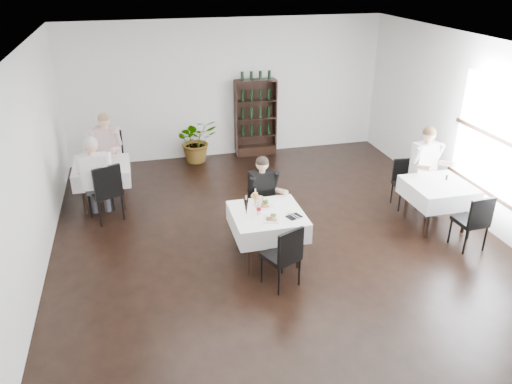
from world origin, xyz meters
TOP-DOWN VIEW (x-y plane):
  - room_shell at (0.00, 0.00)m, footprint 9.00×9.00m
  - window_right at (3.48, 0.00)m, footprint 0.06×2.30m
  - wine_shelf at (0.60, 4.31)m, footprint 0.90×0.28m
  - main_table at (-0.30, 0.00)m, footprint 1.03×1.03m
  - left_table at (-2.70, 2.50)m, footprint 0.98×0.98m
  - right_table at (2.70, 0.30)m, footprint 0.98×0.98m
  - potted_tree at (-0.76, 4.20)m, footprint 1.00×0.91m
  - main_chair_far at (-0.17, 0.82)m, footprint 0.54×0.55m
  - main_chair_near at (-0.26, -0.76)m, footprint 0.56×0.56m
  - left_chair_far at (-2.59, 3.14)m, footprint 0.60×0.60m
  - left_chair_near at (-2.62, 1.80)m, footprint 0.63×0.64m
  - right_chair_far at (2.58, 1.13)m, footprint 0.42×0.43m
  - right_chair_near at (2.82, -0.52)m, footprint 0.44×0.44m
  - diner_main at (-0.18, 0.65)m, footprint 0.57×0.60m
  - diner_left_far at (-2.61, 3.06)m, footprint 0.66×0.70m
  - diner_left_near at (-2.76, 1.87)m, footprint 0.58×0.57m
  - diner_right_far at (2.80, 0.85)m, footprint 0.63×0.65m
  - plate_far at (-0.30, 0.21)m, footprint 0.33×0.33m
  - plate_near at (-0.30, -0.22)m, footprint 0.29×0.29m
  - pilsner_dark at (-0.61, -0.00)m, footprint 0.07×0.07m
  - pilsner_lager at (-0.44, 0.15)m, footprint 0.07×0.07m
  - coke_bottle at (-0.43, -0.02)m, footprint 0.07×0.07m
  - napkin_cutlery at (0.03, -0.22)m, footprint 0.25×0.22m
  - pepper_mill at (2.89, 0.40)m, footprint 0.04×0.04m

SIDE VIEW (x-z plane):
  - potted_tree at x=-0.76m, z-range 0.00..0.98m
  - right_chair_far at x=2.58m, z-range 0.06..0.92m
  - main_chair_far at x=-0.17m, z-range 0.06..0.98m
  - right_chair_near at x=2.82m, z-range 0.07..0.98m
  - main_chair_near at x=-0.26m, z-range 0.07..0.99m
  - left_chair_near at x=-2.62m, z-range 0.07..1.12m
  - left_table at x=-2.70m, z-range 0.24..1.01m
  - right_table at x=2.70m, z-range 0.24..1.01m
  - main_table at x=-0.30m, z-range 0.24..1.01m
  - left_chair_far at x=-2.59m, z-range 0.08..1.23m
  - napkin_cutlery at x=0.03m, z-range 0.77..0.79m
  - plate_near at x=-0.30m, z-range 0.75..0.82m
  - plate_far at x=-0.30m, z-range 0.75..0.83m
  - diner_main at x=-0.18m, z-range 0.11..1.47m
  - pepper_mill at x=2.89m, z-range 0.77..0.86m
  - wine_shelf at x=0.60m, z-range -0.03..1.72m
  - coke_bottle at x=-0.43m, z-range 0.74..1.02m
  - diner_left_near at x=-2.76m, z-range 0.12..1.65m
  - diner_left_far at x=-2.61m, z-range 0.12..1.66m
  - diner_right_far at x=2.80m, z-range 0.12..1.67m
  - pilsner_dark at x=-0.61m, z-range 0.74..1.05m
  - pilsner_lager at x=-0.44m, z-range 0.74..1.06m
  - window_right at x=3.48m, z-range 0.57..2.42m
  - room_shell at x=0.00m, z-range -3.00..6.00m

